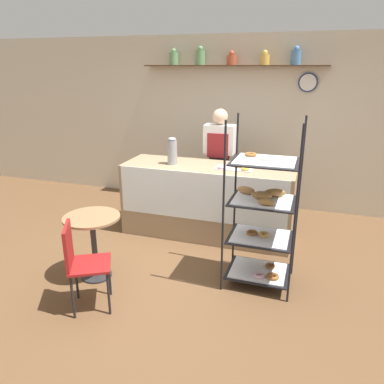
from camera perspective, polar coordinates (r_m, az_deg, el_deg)
ground_plane at (r=4.41m, az=-1.51°, el=-11.78°), size 14.00×14.00×0.00m
back_wall at (r=6.23m, az=6.19°, el=10.64°), size 10.00×0.30×2.70m
display_counter at (r=5.09m, az=2.37°, el=-1.33°), size 2.28×0.73×0.98m
pastry_rack at (r=3.92m, az=10.57°, el=-3.58°), size 0.70×0.58×1.77m
person_worker at (r=5.52m, az=4.13°, el=4.77°), size 0.44×0.23×1.66m
cafe_table at (r=4.18m, az=-14.86°, el=-5.98°), size 0.60×0.60×0.72m
cafe_chair at (r=3.70m, az=-16.73°, el=-9.63°), size 0.52×0.52×0.87m
coffee_carafe at (r=5.00m, az=-3.04°, el=6.25°), size 0.13×0.13×0.36m
donut_tray_counter at (r=4.83m, az=6.80°, el=3.76°), size 0.47×0.26×0.05m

